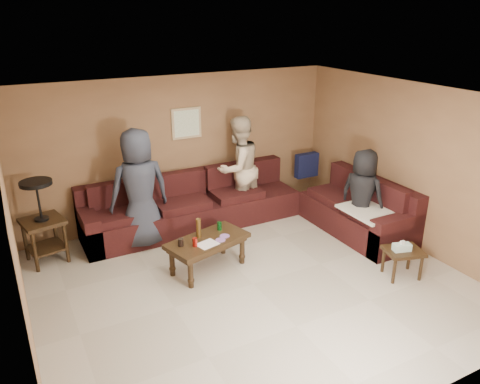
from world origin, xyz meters
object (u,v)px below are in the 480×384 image
Objects in this scene: side_table_right at (403,253)px; person_right at (362,196)px; person_middle at (238,168)px; end_table_left at (42,220)px; sectional_sofa at (251,211)px; waste_bin at (223,235)px; person_left at (139,189)px; coffee_table at (207,244)px.

side_table_right is 0.39× the size of person_right.
side_table_right is at bearing 94.31° from person_middle.
person_middle reaches higher than side_table_right.
person_middle reaches higher than end_table_left.
side_table_right is 1.26m from person_right.
sectional_sofa is 0.71m from waste_bin.
sectional_sofa reaches higher than side_table_right.
sectional_sofa is 2.56× the size of person_middle.
person_left is at bearing -6.43° from end_table_left.
sectional_sofa is 1.48m from coffee_table.
sectional_sofa is 1.82m from person_right.
coffee_table is at bearing -33.68° from end_table_left.
waste_bin is 2.28m from person_right.
person_right is at bearing -24.35° from waste_bin.
person_middle is 1.21× the size of person_right.
person_middle is 2.14m from person_right.
coffee_table is 0.68× the size of person_left.
sectional_sofa is at bearing 28.38° from person_right.
person_left is (-1.78, 0.30, 0.61)m from sectional_sofa.
person_left is 3.45m from person_right.
person_left is at bearing 170.46° from sectional_sofa.
person_right is (1.36, -1.13, 0.42)m from sectional_sofa.
sectional_sofa reaches higher than waste_bin.
person_middle reaches higher than waste_bin.
side_table_right is 0.32× the size of person_left.
sectional_sofa is at bearing -8.17° from end_table_left.
person_left reaches higher than side_table_right.
person_right is (2.00, -0.91, 0.62)m from waste_bin.
waste_bin is (-0.64, -0.22, -0.19)m from sectional_sofa.
end_table_left is at bearing -7.39° from person_left.
sectional_sofa is 3.11× the size of person_right.
person_left is (1.40, -0.16, 0.28)m from end_table_left.
person_right reaches higher than waste_bin.
person_right reaches higher than sectional_sofa.
person_right is (0.26, 1.17, 0.39)m from side_table_right.
sectional_sofa is 0.80m from person_middle.
sectional_sofa is 17.60× the size of waste_bin.
waste_bin is at bearing 49.69° from coffee_table.
side_table_right is at bearing 136.97° from person_left.
person_left is (-2.87, 2.60, 0.57)m from side_table_right.
side_table_right is (2.29, -1.43, -0.05)m from coffee_table.
end_table_left is 5.10m from side_table_right.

